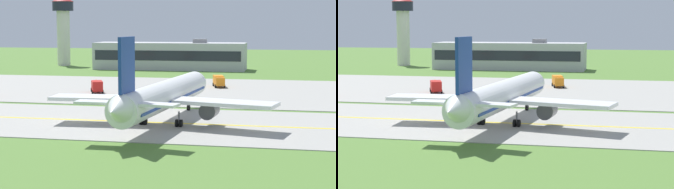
% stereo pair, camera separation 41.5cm
% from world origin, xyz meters
% --- Properties ---
extents(ground_plane, '(500.00, 500.00, 0.00)m').
position_xyz_m(ground_plane, '(0.00, 0.00, 0.00)').
color(ground_plane, '#517A33').
extents(taxiway_strip, '(240.00, 28.00, 0.10)m').
position_xyz_m(taxiway_strip, '(0.00, 0.00, 0.05)').
color(taxiway_strip, '#9E9B93').
rests_on(taxiway_strip, ground).
extents(apron_pad, '(140.00, 52.00, 0.10)m').
position_xyz_m(apron_pad, '(10.00, 42.00, 0.05)').
color(apron_pad, '#9E9B93').
rests_on(apron_pad, ground).
extents(taxiway_centreline, '(220.00, 0.60, 0.01)m').
position_xyz_m(taxiway_centreline, '(0.00, 0.00, 0.11)').
color(taxiway_centreline, yellow).
rests_on(taxiway_centreline, taxiway_strip).
extents(airplane_lead, '(32.38, 39.66, 12.70)m').
position_xyz_m(airplane_lead, '(6.10, -0.81, 4.13)').
color(airplane_lead, white).
rests_on(airplane_lead, ground).
extents(service_truck_baggage, '(4.21, 6.33, 2.60)m').
position_xyz_m(service_truck_baggage, '(-15.36, 32.90, 1.53)').
color(service_truck_baggage, red).
rests_on(service_truck_baggage, ground).
extents(service_truck_catering, '(3.45, 6.31, 2.60)m').
position_xyz_m(service_truck_catering, '(8.15, 48.89, 1.53)').
color(service_truck_catering, orange).
rests_on(service_truck_catering, ground).
extents(terminal_building, '(47.63, 12.68, 9.68)m').
position_xyz_m(terminal_building, '(-13.00, 97.93, 4.26)').
color(terminal_building, '#B2B2B7').
rests_on(terminal_building, ground).
extents(control_tower, '(7.60, 7.60, 23.81)m').
position_xyz_m(control_tower, '(-52.59, 107.15, 14.50)').
color(control_tower, silver).
rests_on(control_tower, ground).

